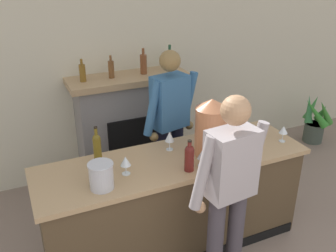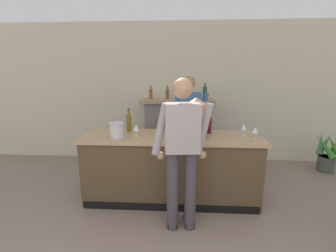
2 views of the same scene
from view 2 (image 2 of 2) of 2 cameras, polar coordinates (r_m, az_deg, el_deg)
The scene contains 16 objects.
wall_back_panel at distance 4.60m, azimuth 1.81°, elevation 8.24°, with size 12.00×0.07×2.75m.
bar_counter at distance 3.20m, azimuth 0.77°, elevation -10.49°, with size 2.41×0.72×0.94m.
fireplace_stone at distance 4.46m, azimuth 2.34°, elevation -1.26°, with size 1.38×0.52×1.60m.
potted_plant_corner at distance 5.04m, azimuth 35.30°, elevation -5.77°, with size 0.47×0.49×0.73m.
person_customer at distance 2.43m, azimuth 3.56°, elevation -6.17°, with size 0.66×0.33×1.71m.
person_bartender at distance 3.66m, azimuth 5.13°, elevation 0.39°, with size 0.65×0.37×1.73m.
copper_dispenser at distance 2.95m, azimuth 7.08°, elevation 2.16°, with size 0.28×0.32×0.52m.
ice_bucket_steel at distance 2.96m, azimuth -12.84°, elevation -1.09°, with size 0.19×0.19×0.21m.
wine_bottle_chardonnay_pale at distance 3.29m, azimuth -9.90°, elevation 1.17°, with size 0.07×0.07×0.34m.
wine_bottle_merlot_tall at distance 2.80m, azimuth 1.16°, elevation -1.13°, with size 0.08×0.08×0.28m.
wine_bottle_cabernet_heavy at distance 3.19m, azimuth 10.32°, elevation 0.66°, with size 0.08×0.08×0.31m.
wine_glass_back_row at distance 3.17m, azimuth 18.66°, elevation -0.35°, with size 0.07×0.07×0.16m.
wine_glass_front_right at distance 3.18m, azimuth 1.45°, elevation 0.59°, with size 0.08×0.08×0.18m.
wine_glass_front_left at distance 2.82m, azimuth 3.82°, elevation -1.48°, with size 0.09×0.09×0.15m.
wine_glass_by_dispenser at distance 3.01m, azimuth -8.08°, elevation -0.50°, with size 0.09×0.09×0.16m.
wine_glass_mid_counter at distance 3.05m, azimuth 21.25°, elevation -1.04°, with size 0.08×0.08×0.16m.
Camera 2 is at (0.13, -0.41, 1.73)m, focal length 24.00 mm.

